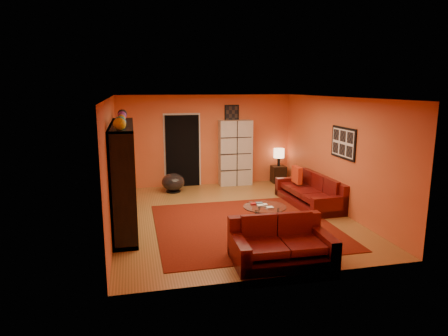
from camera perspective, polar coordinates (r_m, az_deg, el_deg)
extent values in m
plane|color=brown|center=(8.96, 1.06, -6.82)|extent=(6.00, 6.00, 0.00)
plane|color=white|center=(8.50, 1.12, 10.05)|extent=(6.00, 6.00, 0.00)
plane|color=#D4592E|center=(11.53, -2.55, 3.96)|extent=(6.00, 0.00, 6.00)
plane|color=#D4592E|center=(5.84, 8.29, -3.70)|extent=(6.00, 0.00, 6.00)
plane|color=#D4592E|center=(8.39, -15.71, 0.66)|extent=(0.00, 6.00, 6.00)
plane|color=#D4592E|center=(9.55, 15.81, 1.94)|extent=(0.00, 6.00, 6.00)
cube|color=#531209|center=(8.34, 2.91, -8.21)|extent=(3.60, 3.60, 0.01)
cube|color=black|center=(11.43, -5.96, 2.42)|extent=(0.95, 0.10, 2.04)
cube|color=black|center=(9.24, 16.69, 3.46)|extent=(0.03, 1.00, 0.70)
cube|color=black|center=(11.60, 1.11, 7.73)|extent=(0.42, 0.03, 0.52)
cube|color=black|center=(8.43, -14.09, -0.94)|extent=(0.45, 3.00, 2.10)
imported|color=black|center=(8.55, -13.72, -1.33)|extent=(0.86, 0.11, 0.49)
cube|color=#4A0909|center=(9.95, 12.04, -4.24)|extent=(0.97, 2.19, 0.32)
cube|color=#4A0909|center=(10.04, 13.89, -2.60)|extent=(0.27, 2.16, 0.85)
cube|color=#4A0909|center=(9.08, 14.94, -4.92)|extent=(0.89, 0.22, 0.62)
cube|color=#4A0909|center=(10.76, 9.67, -2.11)|extent=(0.89, 0.22, 0.62)
cube|color=#4A0909|center=(9.34, 13.58, -3.37)|extent=(0.69, 0.61, 0.12)
cube|color=#4A0909|center=(9.85, 11.91, -2.52)|extent=(0.69, 0.61, 0.12)
cube|color=#4A0909|center=(10.37, 10.40, -1.75)|extent=(0.69, 0.61, 0.12)
cube|color=#4A0909|center=(6.73, 8.24, -11.88)|extent=(1.64, 1.02, 0.32)
cube|color=#4A0909|center=(6.98, 7.22, -8.64)|extent=(1.62, 0.23, 0.85)
cube|color=#4A0909|center=(6.94, 13.97, -10.05)|extent=(0.21, 0.97, 0.62)
cube|color=#4A0909|center=(6.48, 2.17, -11.27)|extent=(0.21, 0.97, 0.62)
cube|color=#4A0909|center=(6.69, 11.01, -9.27)|extent=(0.63, 0.77, 0.12)
cube|color=#4A0909|center=(6.49, 5.79, -9.79)|extent=(0.63, 0.77, 0.12)
cube|color=red|center=(10.27, 10.38, -0.96)|extent=(0.12, 0.42, 0.42)
cylinder|color=silver|center=(8.16, 5.85, -5.52)|extent=(0.87, 0.87, 0.02)
cylinder|color=black|center=(8.23, 7.72, -7.02)|extent=(0.05, 0.05, 0.42)
cylinder|color=black|center=(8.45, 4.92, -6.45)|extent=(0.05, 0.05, 0.42)
cylinder|color=black|center=(8.00, 4.82, -7.49)|extent=(0.05, 0.05, 0.42)
cube|color=beige|center=(11.57, 1.62, 2.19)|extent=(0.95, 0.44, 1.88)
cylinder|color=black|center=(10.99, -7.24, -3.32)|extent=(0.44, 0.44, 0.03)
cylinder|color=black|center=(10.97, -7.25, -2.91)|extent=(0.06, 0.06, 0.15)
ellipsoid|color=#3F3737|center=(10.92, -7.28, -1.98)|extent=(0.62, 0.62, 0.47)
cube|color=black|center=(12.05, 7.77, -0.88)|extent=(0.41, 0.41, 0.50)
cylinder|color=black|center=(11.97, 7.82, 0.88)|extent=(0.08, 0.08, 0.25)
cylinder|color=#EEBC83|center=(11.93, 7.86, 2.11)|extent=(0.31, 0.31, 0.27)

